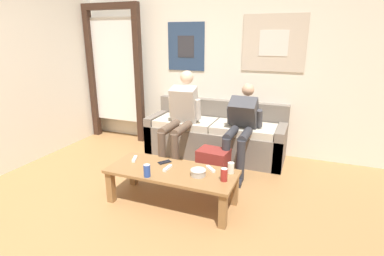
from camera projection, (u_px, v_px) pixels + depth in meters
ground_plane at (122, 231)px, 2.68m from camera, size 18.00×18.00×0.00m
wall_back at (210, 64)px, 4.43m from camera, size 10.00×0.07×2.55m
door_frame at (114, 66)px, 4.81m from camera, size 1.00×0.10×2.15m
couch at (215, 136)px, 4.34m from camera, size 1.96×0.69×0.76m
coffee_table at (172, 176)px, 3.05m from camera, size 1.32×0.54×0.37m
person_seated_adult at (181, 114)px, 4.03m from camera, size 0.47×0.91×1.22m
person_seated_teen at (241, 124)px, 3.80m from camera, size 0.47×0.96×1.07m
backpack at (213, 165)px, 3.60m from camera, size 0.38×0.33×0.38m
ceramic_bowl at (198, 172)px, 2.91m from camera, size 0.15×0.15×0.07m
pillar_candle at (231, 168)px, 2.96m from camera, size 0.06×0.06×0.12m
drink_can_blue at (147, 171)px, 2.88m from camera, size 0.07×0.07×0.12m
drink_can_red at (224, 175)px, 2.80m from camera, size 0.07×0.07×0.12m
game_controller_near_left at (210, 169)px, 3.03m from camera, size 0.13×0.12×0.03m
game_controller_near_right at (168, 168)px, 3.05m from camera, size 0.04×0.15×0.03m
game_controller_far_center at (135, 159)px, 3.28m from camera, size 0.08×0.15×0.03m
cell_phone at (165, 162)px, 3.21m from camera, size 0.13×0.15×0.01m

